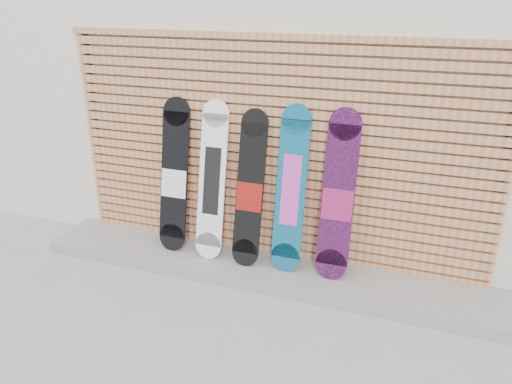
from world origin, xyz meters
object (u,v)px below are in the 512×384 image
snowboard_1 (212,181)px  snowboard_4 (338,197)px  snowboard_2 (250,190)px  snowboard_3 (291,190)px  snowboard_0 (174,177)px

snowboard_1 → snowboard_4: bearing=0.6°
snowboard_1 → snowboard_2: bearing=-1.1°
snowboard_2 → snowboard_3: 0.40m
snowboard_0 → snowboard_3: 1.23m
snowboard_1 → snowboard_4: (1.25, 0.01, -0.00)m
snowboard_2 → snowboard_3: size_ratio=0.95×
snowboard_0 → snowboard_1: (0.42, -0.01, 0.01)m
snowboard_3 → snowboard_4: snowboard_4 is taller
snowboard_3 → snowboard_1: bearing=-179.1°
snowboard_2 → snowboard_1: bearing=178.9°
snowboard_1 → snowboard_3: 0.80m
snowboard_2 → snowboard_3: (0.40, 0.02, 0.05)m
snowboard_0 → snowboard_2: bearing=-1.3°
snowboard_0 → snowboard_3: (1.23, 0.00, 0.02)m
snowboard_1 → snowboard_2: size_ratio=1.04×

